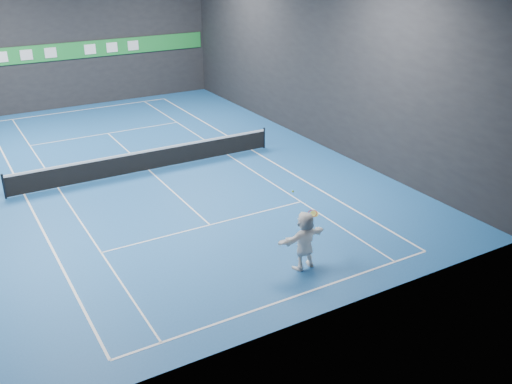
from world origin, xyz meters
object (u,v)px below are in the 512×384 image
tennis_ball (293,191)px  tennis_racket (313,215)px  player (305,240)px  tennis_net (148,159)px

tennis_ball → tennis_racket: tennis_ball is taller
player → tennis_racket: bearing=-176.8°
tennis_net → tennis_racket: tennis_racket is taller
player → tennis_ball: (-0.33, 0.25, 1.68)m
tennis_ball → tennis_net: bearing=95.4°
tennis_net → tennis_racket: (1.62, -10.59, 1.23)m
tennis_racket → tennis_net: bearing=98.7°
tennis_net → player: bearing=-83.0°
player → tennis_net: player is taller
player → tennis_ball: bearing=-42.7°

